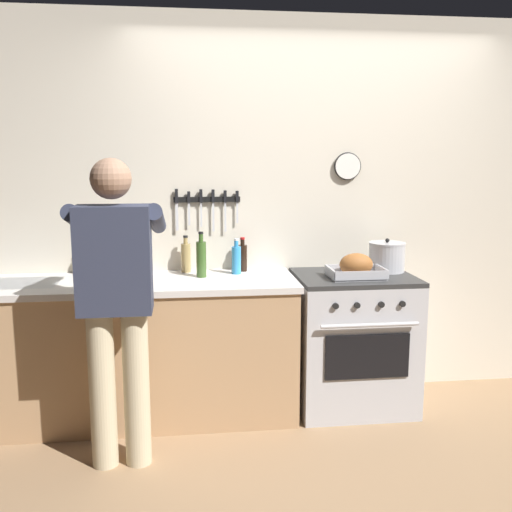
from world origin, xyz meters
The scene contains 14 objects.
ground_plane centered at (0.00, 0.00, 0.00)m, with size 8.00×8.00×0.00m, color #937251.
wall_back centered at (0.00, 1.35, 1.30)m, with size 6.00×0.13×2.60m.
counter_block centered at (-1.21, 0.99, 0.46)m, with size 2.03×0.65×0.90m.
stove centered at (0.22, 0.99, 0.45)m, with size 0.76×0.67×0.90m.
person_cook centered at (-1.25, 0.42, 0.95)m, with size 0.51×0.63×1.66m.
roasting_pan centered at (0.20, 0.91, 0.97)m, with size 0.35×0.26×0.16m.
stock_pot centered at (0.47, 1.09, 1.00)m, with size 0.24×0.24×0.23m.
cutting_board centered at (-1.28, 0.89, 0.91)m, with size 0.36×0.24×0.02m, color tan.
bottle_olive_oil centered at (-0.78, 1.05, 1.02)m, with size 0.06×0.06×0.29m.
bottle_vinegar centered at (-0.88, 1.23, 1.00)m, with size 0.06×0.06×0.25m.
bottle_hot_sauce centered at (-1.26, 1.10, 0.97)m, with size 0.05×0.05×0.17m.
bottle_soy_sauce centered at (-0.50, 1.22, 1.00)m, with size 0.06×0.06×0.23m.
bottle_dish_soap centered at (-0.55, 1.13, 1.00)m, with size 0.06×0.06×0.24m.
bottle_cooking_oil centered at (-1.49, 1.19, 1.02)m, with size 0.07×0.07×0.28m.
Camera 1 is at (-0.88, -2.61, 1.66)m, focal length 40.47 mm.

